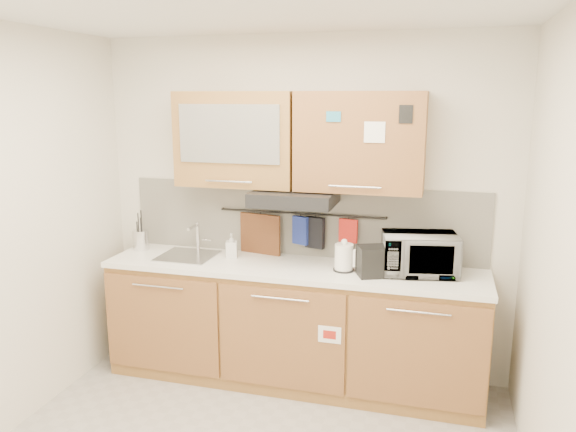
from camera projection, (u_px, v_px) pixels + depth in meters
The scene contains 18 objects.
wall_back at pixel (303, 207), 4.35m from camera, with size 3.20×3.20×0.00m, color silver.
wall_right at pixel (567, 289), 2.52m from camera, with size 3.00×3.00×0.00m, color silver.
base_cabinet at pixel (292, 330), 4.25m from camera, with size 2.80×0.64×0.88m.
countertop at pixel (292, 268), 4.15m from camera, with size 2.82×0.62×0.04m, color white.
backsplash at pixel (302, 220), 4.36m from camera, with size 2.80×0.02×0.56m, color silver.
upper_cabinets at pixel (297, 140), 4.08m from camera, with size 1.82×0.37×0.70m.
range_hood at pixel (294, 198), 4.09m from camera, with size 0.60×0.46×0.10m, color black.
sink at pixel (188, 256), 4.38m from camera, with size 0.42×0.40×0.26m.
utensil_rail at pixel (301, 214), 4.32m from camera, with size 0.02×0.02×1.30m, color black.
utensil_crock at pixel (141, 240), 4.55m from camera, with size 0.14×0.14×0.32m.
kettle at pixel (344, 258), 4.00m from camera, with size 0.18×0.17×0.24m.
toaster at pixel (378, 261), 3.89m from camera, with size 0.32×0.26×0.21m.
microwave at pixel (420, 254), 3.93m from camera, with size 0.51×0.35×0.28m, color #999999.
soap_bottle at pixel (232, 245), 4.34m from camera, with size 0.08×0.09×0.19m, color #999999.
cutting_board at pixel (260, 241), 4.44m from camera, with size 0.35×0.03×0.43m, color brown.
oven_mitt at pixel (300, 230), 4.33m from camera, with size 0.13×0.03×0.22m, color navy.
dark_pouch at pixel (315, 233), 4.30m from camera, with size 0.15×0.04×0.24m, color black.
pot_holder at pixel (348, 231), 4.23m from camera, with size 0.14×0.02×0.18m, color red.
Camera 1 is at (1.03, -2.65, 2.15)m, focal length 35.00 mm.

